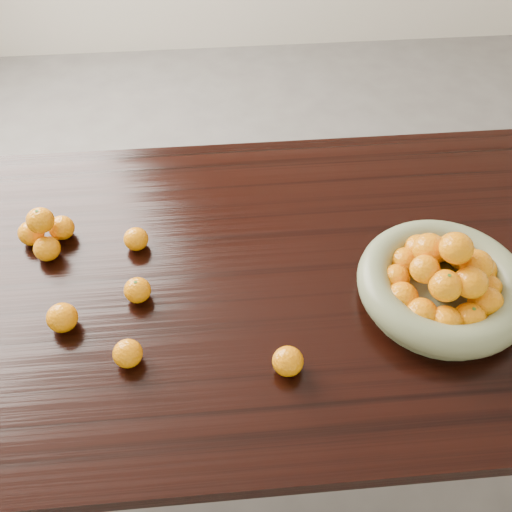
{
  "coord_description": "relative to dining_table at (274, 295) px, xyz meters",
  "views": [
    {
      "loc": [
        -0.12,
        -0.86,
        1.77
      ],
      "look_at": [
        -0.05,
        -0.02,
        0.83
      ],
      "focal_mm": 40.0,
      "sensor_mm": 36.0,
      "label": 1
    }
  ],
  "objects": [
    {
      "name": "loose_orange_2",
      "position": [
        -0.0,
        -0.26,
        0.12
      ],
      "size": [
        0.06,
        0.06,
        0.06
      ],
      "primitive_type": "ellipsoid",
      "color": "#FF9A07",
      "rests_on": "dining_table"
    },
    {
      "name": "loose_orange_1",
      "position": [
        -0.32,
        -0.22,
        0.12
      ],
      "size": [
        0.06,
        0.06,
        0.06
      ],
      "primitive_type": "ellipsoid",
      "color": "#FF9A07",
      "rests_on": "dining_table"
    },
    {
      "name": "loose_orange_4",
      "position": [
        -0.47,
        -0.12,
        0.12
      ],
      "size": [
        0.07,
        0.07,
        0.06
      ],
      "primitive_type": "ellipsoid",
      "color": "#FF9A07",
      "rests_on": "dining_table"
    },
    {
      "name": "ground",
      "position": [
        0.0,
        0.0,
        -0.66
      ],
      "size": [
        5.0,
        5.0,
        0.0
      ],
      "primitive_type": "plane",
      "color": "#62605C",
      "rests_on": "ground"
    },
    {
      "name": "loose_orange_3",
      "position": [
        -0.33,
        0.11,
        0.12
      ],
      "size": [
        0.06,
        0.06,
        0.06
      ],
      "primitive_type": "ellipsoid",
      "color": "#FF9A07",
      "rests_on": "dining_table"
    },
    {
      "name": "fruit_bowl",
      "position": [
        0.36,
        -0.11,
        0.14
      ],
      "size": [
        0.38,
        0.38,
        0.19
      ],
      "rotation": [
        0.0,
        0.0,
        -0.41
      ],
      "color": "#6D7455",
      "rests_on": "dining_table"
    },
    {
      "name": "orange_pyramid",
      "position": [
        -0.54,
        0.13,
        0.13
      ],
      "size": [
        0.13,
        0.13,
        0.11
      ],
      "rotation": [
        0.0,
        0.0,
        0.17
      ],
      "color": "#FF9A07",
      "rests_on": "dining_table"
    },
    {
      "name": "loose_orange_0",
      "position": [
        -0.31,
        -0.05,
        0.12
      ],
      "size": [
        0.06,
        0.06,
        0.06
      ],
      "primitive_type": "ellipsoid",
      "color": "#FF9A07",
      "rests_on": "dining_table"
    },
    {
      "name": "dining_table",
      "position": [
        0.0,
        0.0,
        0.0
      ],
      "size": [
        2.0,
        1.0,
        0.75
      ],
      "color": "black",
      "rests_on": "ground"
    }
  ]
}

